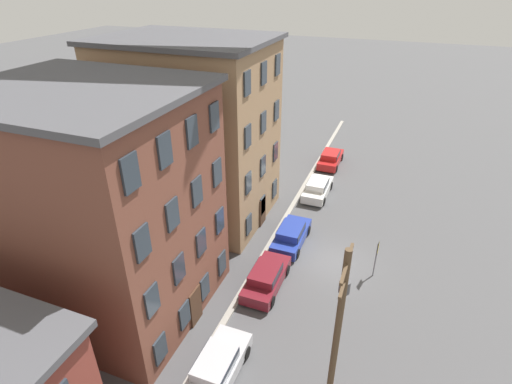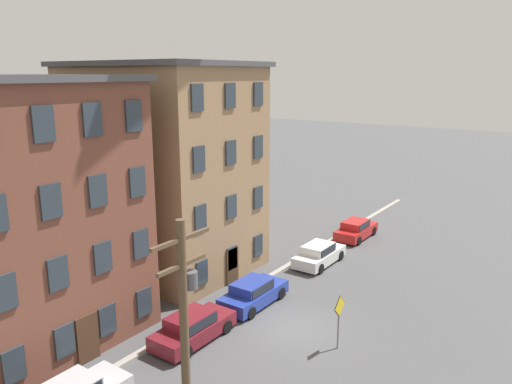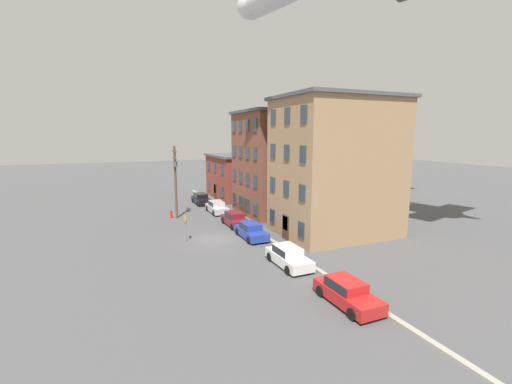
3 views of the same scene
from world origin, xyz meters
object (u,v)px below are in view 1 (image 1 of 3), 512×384
Objects in this scene: car_blue at (291,235)px; car_white at (318,188)px; car_maroon at (266,277)px; caution_sign at (377,253)px; utility_pole at (339,323)px; car_red at (331,158)px; car_silver at (217,367)px.

car_blue is 1.00× the size of car_white.
car_maroon is at bearing 178.78° from car_white.
car_white is 10.55m from caution_sign.
car_white is at bearing 15.00° from utility_pole.
caution_sign is 0.32× the size of utility_pole.
car_red is at bearing 21.21° from caution_sign.
utility_pole is (-10.52, -4.92, 3.93)m from car_blue.
car_silver is 18.82m from car_white.
car_white is 1.66× the size of caution_sign.
car_maroon is 0.53× the size of utility_pole.
car_blue is (4.77, -0.14, 0.00)m from car_maroon.
car_white is (7.41, -0.12, 0.00)m from car_blue.
car_white is 18.97m from utility_pole.
car_blue and car_red have the same top height.
car_silver is 0.53× the size of utility_pole.
caution_sign reaches higher than car_silver.
car_red is (6.47, 0.24, 0.00)m from car_white.
car_red is (18.65, -0.02, 0.00)m from car_maroon.
car_white is 0.53× the size of utility_pole.
car_silver is 1.66× the size of caution_sign.
car_silver is 1.00× the size of car_maroon.
caution_sign is (-8.82, -5.70, 1.03)m from car_white.
caution_sign is 9.60m from utility_pole.
utility_pole is at bearing -165.00° from car_white.
car_silver is at bearing 99.97° from utility_pole.
car_silver is at bearing 149.06° from caution_sign.
car_maroon is at bearing 41.36° from utility_pole.
car_white is 6.48m from car_red.
car_maroon is 18.65m from car_red.
utility_pole is (0.90, -5.10, 3.93)m from car_silver.
car_silver is 25.29m from car_red.
utility_pole is at bearing -138.64° from car_maroon.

